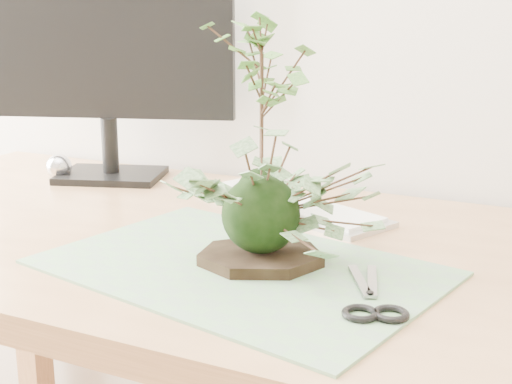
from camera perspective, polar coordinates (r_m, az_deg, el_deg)
desk at (r=1.07m, az=0.02°, el=-8.44°), size 1.60×0.70×0.74m
cutting_mat at (r=0.93m, az=-1.33°, el=-6.06°), size 0.55×0.43×0.00m
stone_dish at (r=0.94m, az=0.39°, el=-5.24°), size 0.23×0.23×0.01m
ivy_kokedama at (r=0.91m, az=0.40°, el=1.11°), size 0.34×0.34×0.20m
maple_kokedama at (r=1.10m, az=0.45°, el=9.97°), size 0.19×0.19×0.34m
keyboard at (r=1.20m, az=2.65°, el=-1.02°), size 0.39×0.25×0.01m
monitor at (r=1.41m, az=-11.79°, el=11.06°), size 0.47×0.20×0.43m
foil_ball at (r=1.45m, az=-15.49°, el=1.96°), size 0.05×0.05×0.05m
scissors at (r=0.81m, az=8.65°, el=-8.92°), size 0.09×0.17×0.01m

